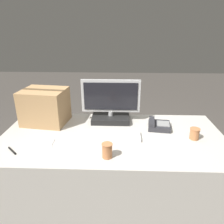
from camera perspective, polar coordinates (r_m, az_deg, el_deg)
ground_plane at (r=2.21m, az=0.09°, el=-23.15°), size 12.00×12.00×0.00m
office_desk at (r=1.97m, az=0.09°, el=-15.61°), size 1.80×0.90×0.73m
monitor at (r=1.99m, az=-0.33°, el=1.54°), size 0.53×0.25×0.39m
keyboard at (r=1.74m, az=0.37°, el=-6.21°), size 0.43×0.15×0.03m
desk_phone at (r=1.93m, az=11.99°, el=-3.39°), size 0.21×0.21×0.07m
paper_cup_left at (r=1.48m, az=-1.27°, el=-10.00°), size 0.07×0.07×0.10m
paper_cup_right at (r=1.82m, az=20.75°, el=-5.32°), size 0.08×0.08×0.09m
spoon at (r=1.70m, az=-15.53°, el=-8.38°), size 0.03×0.14×0.00m
cardboard_box at (r=2.04m, az=-17.10°, el=1.41°), size 0.41×0.35×0.31m
pen_marker at (r=1.72m, az=-24.66°, el=-9.15°), size 0.10×0.09×0.01m
sticky_note_pad at (r=1.57m, az=11.05°, el=-10.57°), size 0.08×0.08×0.01m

